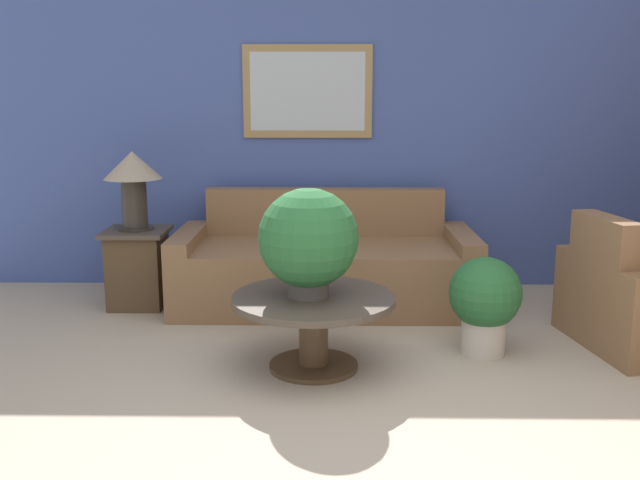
# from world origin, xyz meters

# --- Properties ---
(ground_plane) EXTENTS (20.00, 20.00, 0.00)m
(ground_plane) POSITION_xyz_m (0.00, 0.00, 0.00)
(ground_plane) COLOR tan
(wall_back) EXTENTS (6.98, 0.09, 2.60)m
(wall_back) POSITION_xyz_m (-0.01, 3.05, 1.31)
(wall_back) COLOR #42569E
(wall_back) RESTS_ON ground_plane
(couch_main) EXTENTS (2.29, 0.98, 0.87)m
(couch_main) POSITION_xyz_m (-0.33, 2.40, 0.29)
(couch_main) COLOR brown
(couch_main) RESTS_ON ground_plane
(coffee_table) EXTENTS (0.98, 0.98, 0.45)m
(coffee_table) POSITION_xyz_m (-0.39, 1.08, 0.33)
(coffee_table) COLOR #4C3823
(coffee_table) RESTS_ON ground_plane
(side_table) EXTENTS (0.48, 0.48, 0.61)m
(side_table) POSITION_xyz_m (-1.78, 2.35, 0.31)
(side_table) COLOR #4C3823
(side_table) RESTS_ON ground_plane
(table_lamp) EXTENTS (0.44, 0.44, 0.60)m
(table_lamp) POSITION_xyz_m (-1.78, 2.35, 1.02)
(table_lamp) COLOR #2D2823
(table_lamp) RESTS_ON side_table
(potted_plant_on_table) EXTENTS (0.59, 0.59, 0.65)m
(potted_plant_on_table) POSITION_xyz_m (-0.41, 1.07, 0.79)
(potted_plant_on_table) COLOR #4C4742
(potted_plant_on_table) RESTS_ON coffee_table
(potted_plant_floor) EXTENTS (0.46, 0.46, 0.63)m
(potted_plant_floor) POSITION_xyz_m (0.69, 1.34, 0.36)
(potted_plant_floor) COLOR beige
(potted_plant_floor) RESTS_ON ground_plane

